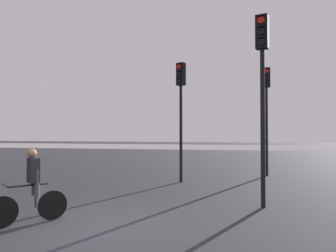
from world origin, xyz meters
TOP-DOWN VIEW (x-y plane):
  - ground_plane at (0.00, 0.00)m, footprint 120.00×120.00m
  - water_strip at (0.00, 38.80)m, footprint 80.00×16.00m
  - traffic_light_far_right at (4.19, 9.30)m, footprint 0.33×0.34m
  - traffic_light_center at (0.68, 6.61)m, footprint 0.39×0.41m
  - traffic_light_near_right at (3.54, 2.73)m, footprint 0.38×0.39m
  - cyclist at (-1.49, 0.13)m, footprint 1.11×1.35m

SIDE VIEW (x-z plane):
  - ground_plane at x=0.00m, z-range 0.00..0.00m
  - water_strip at x=0.00m, z-range 0.00..0.01m
  - cyclist at x=-1.49m, z-range 0.01..1.63m
  - traffic_light_center at x=0.68m, z-range 0.91..5.66m
  - traffic_light_far_right at x=4.19m, z-range 0.93..5.87m
  - traffic_light_near_right at x=3.54m, z-range 0.95..6.04m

